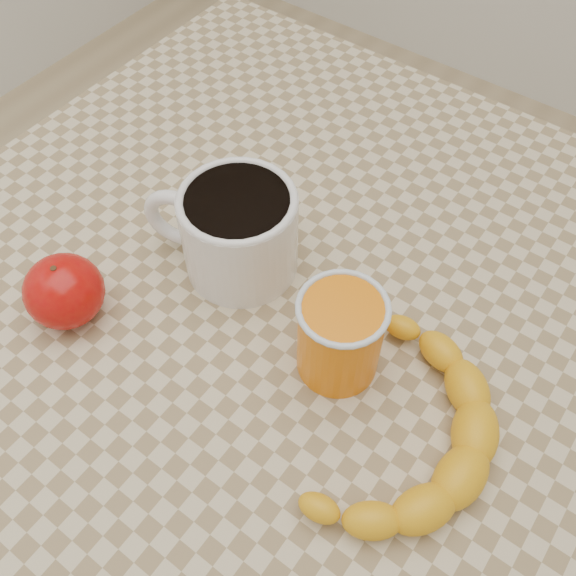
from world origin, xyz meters
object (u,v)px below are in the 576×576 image
Objects in this scene: coffee_mug at (236,229)px; orange_juice_glass at (340,335)px; apple at (64,291)px; banana at (405,432)px; table at (288,346)px.

coffee_mug is 1.85× the size of orange_juice_glass.
orange_juice_glass reaches higher than apple.
banana is (0.32, 0.07, -0.01)m from apple.
banana is (0.09, -0.03, -0.03)m from orange_juice_glass.
table is at bearing 158.60° from orange_juice_glass.
apple is at bearing -139.98° from table.
orange_juice_glass is (0.14, -0.04, -0.00)m from coffee_mug.
banana is at bearing -16.82° from coffee_mug.
table is 0.16m from orange_juice_glass.
table is at bearing 159.49° from banana.
banana reaches higher than table.
orange_juice_glass reaches higher than table.
coffee_mug is at bearing 172.83° from table.
apple is at bearing -156.41° from orange_juice_glass.
orange_juice_glass is at bearing -14.98° from coffee_mug.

